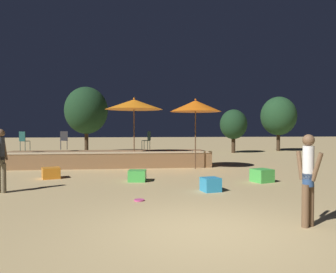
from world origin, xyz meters
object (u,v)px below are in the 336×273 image
cube_seat_1 (262,175)px  cube_seat_2 (211,184)px  person_0 (308,177)px  bistro_chair_0 (148,139)px  patio_umbrella_0 (134,105)px  background_tree_2 (86,111)px  patio_umbrella_1 (195,106)px  bistro_chair_2 (64,139)px  cube_seat_0 (137,176)px  cube_seat_3 (51,173)px  background_tree_1 (233,124)px  background_tree_0 (279,116)px  bistro_chair_1 (24,139)px  person_1 (1,158)px  frisbee_disc (139,200)px

cube_seat_1 → cube_seat_2: 2.55m
person_0 → bistro_chair_0: size_ratio=1.90×
cube_seat_2 → bistro_chair_0: (-1.45, 6.80, 1.11)m
patio_umbrella_0 → background_tree_2: 10.39m
patio_umbrella_1 → bistro_chair_2: bearing=158.9°
bistro_chair_0 → background_tree_2: bearing=-131.0°
cube_seat_0 → cube_seat_1: (4.20, -0.64, 0.03)m
cube_seat_2 → background_tree_2: background_tree_2 is taller
bistro_chair_0 → patio_umbrella_1: bearing=74.8°
patio_umbrella_1 → cube_seat_2: bearing=-96.6°
cube_seat_3 → background_tree_2: 12.80m
background_tree_1 → cube_seat_2: bearing=-110.4°
background_tree_0 → background_tree_1: background_tree_0 is taller
cube_seat_2 → background_tree_0: size_ratio=0.13×
background_tree_2 → patio_umbrella_0: bearing=-71.0°
bistro_chair_0 → background_tree_1: bearing=161.7°
bistro_chair_0 → background_tree_0: 14.15m
bistro_chair_1 → background_tree_0: size_ratio=0.21×
cube_seat_2 → cube_seat_1: bearing=33.4°
cube_seat_2 → cube_seat_3: size_ratio=0.76×
cube_seat_1 → bistro_chair_0: size_ratio=0.84×
cube_seat_3 → bistro_chair_1: (-2.09, 3.70, 1.11)m
person_1 → bistro_chair_1: (-1.33, 6.28, 0.32)m
background_tree_1 → frisbee_disc: bearing=-115.9°
patio_umbrella_1 → background_tree_0: 13.78m
bistro_chair_2 → cube_seat_3: bearing=-93.5°
cube_seat_3 → person_0: bearing=-47.0°
person_1 → bistro_chair_2: size_ratio=2.00×
cube_seat_2 → cube_seat_3: bearing=149.5°
patio_umbrella_0 → cube_seat_2: bearing=-69.5°
patio_umbrella_1 → frisbee_disc: size_ratio=12.09×
patio_umbrella_0 → person_0: bearing=-71.5°
person_1 → background_tree_0: 21.72m
bistro_chair_2 → bistro_chair_0: bearing=-18.4°
cube_seat_3 → bistro_chair_1: size_ratio=0.85×
patio_umbrella_1 → cube_seat_0: bearing=-130.7°
cube_seat_3 → background_tree_2: (-0.34, 12.45, 2.93)m
patio_umbrella_1 → person_0: bearing=-87.6°
patio_umbrella_0 → patio_umbrella_1: (2.72, -0.54, -0.09)m
cube_seat_2 → patio_umbrella_0: bearing=110.5°
background_tree_0 → background_tree_2: bearing=-179.3°
patio_umbrella_0 → person_0: (3.08, -9.20, -1.96)m
cube_seat_0 → person_1: bearing=-157.7°
cube_seat_1 → frisbee_disc: size_ratio=2.91×
cube_seat_3 → bistro_chair_0: bearing=45.4°
cube_seat_2 → person_1: size_ratio=0.32×
bistro_chair_1 → person_0: bearing=157.0°
bistro_chair_0 → background_tree_1: background_tree_1 is taller
person_1 → background_tree_1: 17.75m
patio_umbrella_1 → background_tree_2: (-6.10, 10.36, 0.32)m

